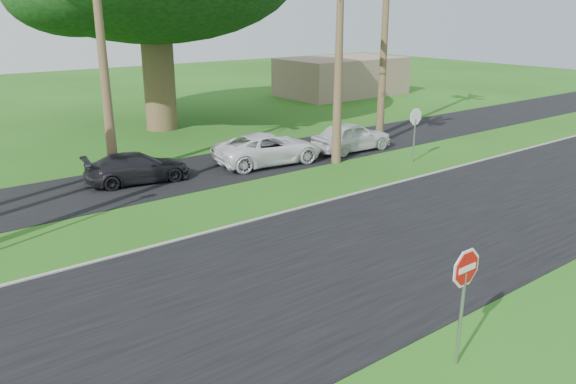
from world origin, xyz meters
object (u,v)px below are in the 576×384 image
(stop_sign_near, at_px, (464,284))
(car_dark, at_px, (137,168))
(car_minivan, at_px, (268,149))
(car_pickup, at_px, (351,137))
(stop_sign_far, at_px, (415,124))

(stop_sign_near, relative_size, car_dark, 0.63)
(stop_sign_near, xyz_separation_m, car_minivan, (5.89, 14.71, -1.08))
(car_minivan, bearing_deg, car_dark, 88.68)
(stop_sign_near, distance_m, car_pickup, 17.75)
(car_minivan, distance_m, car_pickup, 4.73)
(stop_sign_far, bearing_deg, stop_sign_near, 43.73)
(car_minivan, relative_size, car_pickup, 1.18)
(stop_sign_near, relative_size, car_pickup, 0.62)
(stop_sign_near, xyz_separation_m, car_pickup, (10.59, 14.20, -1.05))
(car_dark, relative_size, car_pickup, 0.99)
(car_pickup, bearing_deg, car_minivan, 86.30)
(stop_sign_near, bearing_deg, car_pickup, 53.28)
(car_minivan, xyz_separation_m, car_pickup, (4.70, -0.52, 0.03))
(stop_sign_near, height_order, stop_sign_far, same)
(stop_sign_far, height_order, car_minivan, stop_sign_far)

